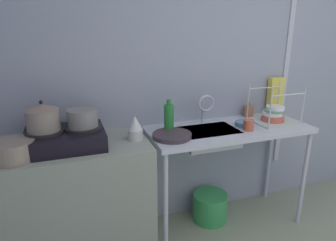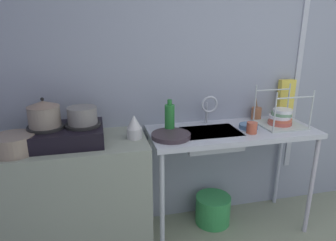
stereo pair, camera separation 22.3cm
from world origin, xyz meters
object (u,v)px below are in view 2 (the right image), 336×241
Objects in this scene: dish_rack at (281,118)px; cup_by_rack at (252,128)px; sink_basin at (211,139)px; bucket_on_floor at (213,209)px; pot_on_right_burner at (82,115)px; stove at (66,134)px; percolator at (134,127)px; cereal_box at (286,98)px; utensil_jar at (256,113)px; faucet at (209,106)px; pot_on_left_burner at (44,113)px; bottle_by_sink at (170,118)px; pot_beside_stove at (14,144)px; small_bowl_on_drainboard at (248,126)px; frying_pan at (171,136)px.

dish_rack is 3.92× the size of cup_by_rack.
sink_basin is 0.72m from bucket_on_floor.
dish_rack is at bearing -0.09° from pot_on_right_burner.
stove is 1.16× the size of sink_basin.
cup_by_rack is at bearing -6.41° from percolator.
cereal_box reaches higher than pot_on_right_burner.
utensil_jar reaches higher than stove.
faucet reaches higher than pot_on_right_burner.
faucet is at bearing 167.10° from dish_rack.
pot_on_left_burner reaches higher than sink_basin.
percolator is 0.68× the size of bottle_by_sink.
faucet is (1.42, 0.24, 0.11)m from pot_beside_stove.
cereal_box reaches higher than faucet.
stove reaches higher than cup_by_rack.
stove is at bearing 177.61° from percolator.
pot_on_right_burner is 1.35× the size of small_bowl_on_drainboard.
small_bowl_on_drainboard is (1.52, -0.01, -0.21)m from pot_on_left_burner.
bucket_on_floor is at bearing 3.08° from bottle_by_sink.
utensil_jar is at bearing 9.25° from faucet.
percolator is at bearing -3.22° from pot_on_right_burner.
pot_on_left_burner is 1.51m from cup_by_rack.
bottle_by_sink reaches higher than utensil_jar.
utensil_jar is (0.85, 0.28, 0.04)m from frying_pan.
pot_on_right_burner reaches higher than pot_beside_stove.
cup_by_rack is 0.26× the size of cereal_box.
pot_on_left_burner is at bearing 179.92° from dish_rack.
faucet is at bearing -173.96° from cereal_box.
cereal_box is (1.13, 0.30, 0.15)m from frying_pan.
utensil_jar is at bearing 22.94° from sink_basin.
bottle_by_sink is at bearing 8.90° from pot_beside_stove.
stove is 1.09m from sink_basin.
frying_pan is at bearing -161.65° from utensil_jar.
pot_beside_stove is at bearing -170.40° from utensil_jar.
pot_on_right_burner is 0.99m from sink_basin.
pot_beside_stove is (-0.31, -0.11, -0.00)m from stove.
faucet is (1.23, 0.13, -0.06)m from pot_on_left_burner.
pot_on_left_burner is 0.89m from frying_pan.
faucet is 0.77m from cereal_box.
pot_on_left_burner reaches higher than small_bowl_on_drainboard.
bucket_on_floor is at bearing 171.36° from dish_rack.
small_bowl_on_drainboard is (0.66, 0.06, 0.00)m from frying_pan.
cup_by_rack is at bearing -146.83° from cereal_box.
cup_by_rack is (1.24, -0.12, -0.15)m from pot_on_right_burner.
stove is 1.60m from utensil_jar.
utensil_jar is (-0.29, -0.02, -0.12)m from cereal_box.
percolator is at bearing -1.90° from pot_on_left_burner.
small_bowl_on_drainboard is (0.29, -0.14, -0.15)m from faucet.
faucet is 0.88× the size of frying_pan.
stove is at bearing 174.99° from cup_by_rack.
faucet reaches higher than sink_basin.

